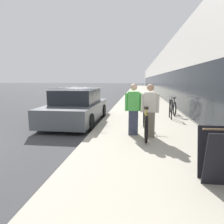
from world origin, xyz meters
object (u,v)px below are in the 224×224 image
(sandwich_board_sign, at_px, (219,156))
(parked_sedan_curbside, at_px, (77,107))
(person_rider, at_px, (150,111))
(person_bystander, at_px, (134,109))
(tandem_bicycle, at_px, (145,121))
(cruiser_bike_nearest, at_px, (173,107))
(bike_rack_hoop, at_px, (171,107))

(sandwich_board_sign, relative_size, parked_sedan_curbside, 0.21)
(person_rider, bearing_deg, person_bystander, 157.72)
(tandem_bicycle, bearing_deg, parked_sedan_curbside, 145.40)
(cruiser_bike_nearest, distance_m, parked_sedan_curbside, 4.62)
(tandem_bicycle, xyz_separation_m, parked_sedan_curbside, (-2.76, 1.90, 0.14))
(sandwich_board_sign, bearing_deg, cruiser_bike_nearest, 86.71)
(sandwich_board_sign, bearing_deg, bike_rack_hoop, 88.95)
(sandwich_board_sign, height_order, parked_sedan_curbside, parked_sedan_curbside)
(person_bystander, height_order, sandwich_board_sign, person_bystander)
(tandem_bicycle, relative_size, bike_rack_hoop, 3.02)
(cruiser_bike_nearest, bearing_deg, person_bystander, -114.96)
(cruiser_bike_nearest, height_order, sandwich_board_sign, sandwich_board_sign)
(tandem_bicycle, xyz_separation_m, sandwich_board_sign, (1.08, -2.86, 0.06))
(bike_rack_hoop, height_order, cruiser_bike_nearest, cruiser_bike_nearest)
(person_bystander, xyz_separation_m, bike_rack_hoop, (1.54, 2.77, -0.26))
(cruiser_bike_nearest, bearing_deg, person_rider, -108.16)
(tandem_bicycle, distance_m, cruiser_bike_nearest, 4.06)
(tandem_bicycle, distance_m, person_rider, 0.51)
(tandem_bicycle, height_order, bike_rack_hoop, tandem_bicycle)
(person_bystander, height_order, bike_rack_hoop, person_bystander)
(person_rider, distance_m, person_bystander, 0.51)
(person_bystander, bearing_deg, sandwich_board_sign, -62.25)
(cruiser_bike_nearest, bearing_deg, bike_rack_hoop, -103.81)
(cruiser_bike_nearest, bearing_deg, parked_sedan_curbside, -155.91)
(parked_sedan_curbside, bearing_deg, person_rider, -37.71)
(tandem_bicycle, bearing_deg, person_rider, -70.29)
(person_bystander, bearing_deg, cruiser_bike_nearest, 65.04)
(parked_sedan_curbside, bearing_deg, bike_rack_hoop, 10.66)
(bike_rack_hoop, bearing_deg, sandwich_board_sign, -91.05)
(tandem_bicycle, height_order, parked_sedan_curbside, parked_sedan_curbside)
(tandem_bicycle, relative_size, sandwich_board_sign, 2.83)
(tandem_bicycle, bearing_deg, person_bystander, -160.96)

